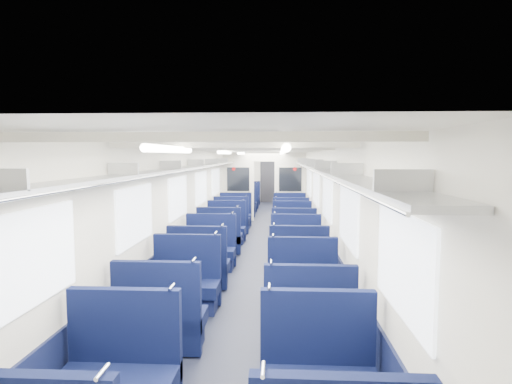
{
  "coord_description": "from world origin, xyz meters",
  "views": [
    {
      "loc": [
        0.49,
        -10.46,
        2.2
      ],
      "look_at": [
        -0.15,
        1.24,
        1.16
      ],
      "focal_mm": 29.0,
      "sensor_mm": 36.0,
      "label": 1
    }
  ],
  "objects_px": {
    "seat_8": "(199,268)",
    "seat_9": "(299,267)",
    "seat_21": "(288,208)",
    "seat_22": "(244,204)",
    "seat_6": "(186,286)",
    "seat_17": "(291,223)",
    "seat_14": "(226,230)",
    "seat_24": "(247,201)",
    "seat_4": "(161,321)",
    "seat_2": "(120,378)",
    "seat_20": "(242,208)",
    "seat_18": "(235,217)",
    "seat_12": "(220,239)",
    "seat_7": "(303,291)",
    "seat_10": "(210,252)",
    "seat_5": "(309,327)",
    "seat_27": "(286,198)",
    "seat_19": "(290,217)",
    "end_door": "(268,181)",
    "seat_3": "(318,380)",
    "seat_26": "(249,198)",
    "seat_16": "(232,222)",
    "seat_15": "(292,230)",
    "seat_23": "(287,204)",
    "seat_13": "(294,240)",
    "bulkhead": "(264,184)",
    "seat_11": "(296,252)",
    "seat_25": "(287,201)"
  },
  "relations": [
    {
      "from": "seat_8",
      "to": "seat_9",
      "type": "height_order",
      "value": "same"
    },
    {
      "from": "seat_21",
      "to": "seat_22",
      "type": "distance_m",
      "value": 2.06
    },
    {
      "from": "seat_6",
      "to": "seat_17",
      "type": "xyz_separation_m",
      "value": [
        1.66,
        5.59,
        0.0
      ]
    },
    {
      "from": "seat_6",
      "to": "seat_9",
      "type": "distance_m",
      "value": 1.99
    },
    {
      "from": "seat_14",
      "to": "seat_21",
      "type": "height_order",
      "value": "same"
    },
    {
      "from": "seat_24",
      "to": "seat_4",
      "type": "bearing_deg",
      "value": -90.0
    },
    {
      "from": "seat_2",
      "to": "seat_20",
      "type": "height_order",
      "value": "same"
    },
    {
      "from": "seat_18",
      "to": "seat_8",
      "type": "bearing_deg",
      "value": -90.0
    },
    {
      "from": "seat_12",
      "to": "seat_24",
      "type": "height_order",
      "value": "same"
    },
    {
      "from": "seat_7",
      "to": "seat_10",
      "type": "xyz_separation_m",
      "value": [
        -1.66,
        2.24,
        0.0
      ]
    },
    {
      "from": "seat_5",
      "to": "seat_27",
      "type": "bearing_deg",
      "value": 90.0
    },
    {
      "from": "seat_5",
      "to": "seat_21",
      "type": "height_order",
      "value": "same"
    },
    {
      "from": "seat_4",
      "to": "seat_19",
      "type": "xyz_separation_m",
      "value": [
        1.66,
        8.04,
        0.0
      ]
    },
    {
      "from": "end_door",
      "to": "seat_5",
      "type": "relative_size",
      "value": 1.83
    },
    {
      "from": "seat_22",
      "to": "seat_24",
      "type": "distance_m",
      "value": 1.25
    },
    {
      "from": "seat_20",
      "to": "seat_12",
      "type": "bearing_deg",
      "value": -90.0
    },
    {
      "from": "seat_19",
      "to": "seat_24",
      "type": "distance_m",
      "value": 4.8
    },
    {
      "from": "seat_20",
      "to": "seat_4",
      "type": "bearing_deg",
      "value": -90.0
    },
    {
      "from": "seat_5",
      "to": "seat_3",
      "type": "bearing_deg",
      "value": -90.0
    },
    {
      "from": "seat_2",
      "to": "seat_6",
      "type": "distance_m",
      "value": 2.45
    },
    {
      "from": "seat_5",
      "to": "seat_26",
      "type": "xyz_separation_m",
      "value": [
        -1.66,
        13.71,
        0.0
      ]
    },
    {
      "from": "seat_9",
      "to": "seat_16",
      "type": "distance_m",
      "value": 4.97
    },
    {
      "from": "seat_22",
      "to": "seat_17",
      "type": "bearing_deg",
      "value": -69.49
    },
    {
      "from": "seat_2",
      "to": "seat_15",
      "type": "height_order",
      "value": "same"
    },
    {
      "from": "seat_2",
      "to": "seat_22",
      "type": "distance_m",
      "value": 12.48
    },
    {
      "from": "seat_23",
      "to": "seat_13",
      "type": "bearing_deg",
      "value": -90.0
    },
    {
      "from": "seat_17",
      "to": "seat_22",
      "type": "height_order",
      "value": "same"
    },
    {
      "from": "seat_2",
      "to": "seat_21",
      "type": "relative_size",
      "value": 1.0
    },
    {
      "from": "bulkhead",
      "to": "seat_21",
      "type": "height_order",
      "value": "bulkhead"
    },
    {
      "from": "seat_11",
      "to": "seat_15",
      "type": "bearing_deg",
      "value": 90.0
    },
    {
      "from": "seat_17",
      "to": "seat_19",
      "type": "relative_size",
      "value": 1.0
    },
    {
      "from": "seat_7",
      "to": "seat_26",
      "type": "bearing_deg",
      "value": 97.56
    },
    {
      "from": "seat_13",
      "to": "seat_18",
      "type": "height_order",
      "value": "same"
    },
    {
      "from": "seat_13",
      "to": "seat_27",
      "type": "relative_size",
      "value": 1.0
    },
    {
      "from": "seat_10",
      "to": "seat_25",
      "type": "xyz_separation_m",
      "value": [
        1.66,
        9.11,
        0.0
      ]
    },
    {
      "from": "seat_20",
      "to": "seat_26",
      "type": "bearing_deg",
      "value": 90.0
    },
    {
      "from": "seat_17",
      "to": "seat_27",
      "type": "relative_size",
      "value": 1.0
    },
    {
      "from": "seat_15",
      "to": "seat_27",
      "type": "bearing_deg",
      "value": 90.0
    },
    {
      "from": "seat_3",
      "to": "seat_20",
      "type": "relative_size",
      "value": 1.0
    },
    {
      "from": "seat_17",
      "to": "bulkhead",
      "type": "bearing_deg",
      "value": 107.71
    },
    {
      "from": "seat_18",
      "to": "seat_24",
      "type": "distance_m",
      "value": 4.54
    },
    {
      "from": "seat_7",
      "to": "seat_20",
      "type": "height_order",
      "value": "same"
    },
    {
      "from": "seat_3",
      "to": "seat_27",
      "type": "height_order",
      "value": "same"
    },
    {
      "from": "seat_17",
      "to": "seat_26",
      "type": "xyz_separation_m",
      "value": [
        -1.66,
        6.8,
        0.0
      ]
    },
    {
      "from": "seat_6",
      "to": "seat_15",
      "type": "relative_size",
      "value": 1.0
    },
    {
      "from": "seat_5",
      "to": "seat_22",
      "type": "relative_size",
      "value": 1.0
    },
    {
      "from": "seat_13",
      "to": "seat_18",
      "type": "distance_m",
      "value": 3.77
    },
    {
      "from": "seat_15",
      "to": "seat_18",
      "type": "bearing_deg",
      "value": 126.62
    },
    {
      "from": "seat_12",
      "to": "seat_24",
      "type": "distance_m",
      "value": 7.88
    },
    {
      "from": "seat_19",
      "to": "seat_21",
      "type": "distance_m",
      "value": 2.02
    }
  ]
}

